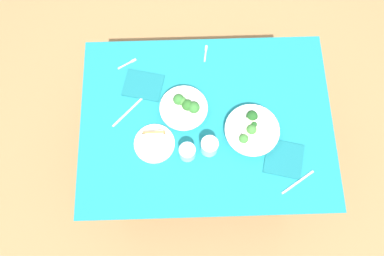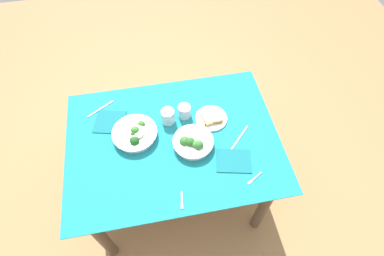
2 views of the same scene
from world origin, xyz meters
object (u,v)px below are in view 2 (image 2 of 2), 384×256
table_knife_left (101,109)px  water_glass_side (168,116)px  fork_by_far_bowl (254,179)px  bread_side_plate (211,118)px  napkin_folded_lower (110,122)px  water_glass_center (184,111)px  fork_by_near_bowl (182,201)px  napkin_folded_upper (234,161)px  table_knife_right (239,138)px  broccoli_bowl_far (135,134)px  broccoli_bowl_near (193,143)px

table_knife_left → water_glass_side: bearing=124.5°
fork_by_far_bowl → bread_side_plate: bearing=-102.3°
fork_by_far_bowl → napkin_folded_lower: napkin_folded_lower is taller
table_knife_left → napkin_folded_lower: bearing=82.5°
water_glass_side → napkin_folded_lower: size_ratio=0.54×
bread_side_plate → table_knife_left: bearing=162.7°
water_glass_center → fork_by_near_bowl: 0.57m
napkin_folded_upper → napkin_folded_lower: bearing=149.1°
table_knife_left → water_glass_center: bearing=131.2°
table_knife_left → table_knife_right: (0.81, -0.38, 0.00)m
fork_by_far_bowl → fork_by_near_bowl: bearing=-22.7°
table_knife_right → napkin_folded_lower: size_ratio=1.19×
napkin_folded_lower → table_knife_left: bearing=114.9°
fork_by_near_bowl → table_knife_left: same height
bread_side_plate → table_knife_right: size_ratio=0.93×
fork_by_far_bowl → table_knife_left: (-0.82, 0.65, -0.00)m
broccoli_bowl_far → broccoli_bowl_near: bearing=-21.2°
water_glass_side → napkin_folded_upper: size_ratio=0.49×
bread_side_plate → fork_by_near_bowl: bearing=-118.7°
bread_side_plate → table_knife_right: bread_side_plate is taller
broccoli_bowl_far → fork_by_far_bowl: 0.73m
table_knife_left → broccoli_bowl_near: bearing=111.7°
broccoli_bowl_far → table_knife_left: bearing=128.6°
fork_by_far_bowl → napkin_folded_lower: size_ratio=0.55×
broccoli_bowl_near → water_glass_center: size_ratio=2.80×
water_glass_side → table_knife_left: 0.45m
water_glass_center → napkin_folded_lower: bearing=175.6°
table_knife_left → napkin_folded_upper: 0.91m
broccoli_bowl_near → napkin_folded_lower: 0.55m
broccoli_bowl_near → table_knife_right: size_ratio=1.12×
broccoli_bowl_near → napkin_folded_upper: bearing=-34.5°
bread_side_plate → fork_by_far_bowl: bread_side_plate is taller
broccoli_bowl_far → napkin_folded_lower: (-0.15, 0.14, -0.03)m
water_glass_center → napkin_folded_lower: (-0.47, 0.04, -0.04)m
broccoli_bowl_near → table_knife_right: bearing=0.1°
broccoli_bowl_near → fork_by_near_bowl: broccoli_bowl_near is taller
water_glass_center → table_knife_right: size_ratio=0.40×
broccoli_bowl_near → fork_by_near_bowl: bearing=-110.3°
water_glass_center → fork_by_far_bowl: (0.30, -0.50, -0.04)m
water_glass_center → napkin_folded_upper: water_glass_center is taller
bread_side_plate → fork_by_near_bowl: 0.56m
water_glass_center → napkin_folded_lower: water_glass_center is taller
fork_by_near_bowl → water_glass_center: bearing=177.3°
broccoli_bowl_far → napkin_folded_upper: 0.60m
water_glass_side → fork_by_near_bowl: (-0.01, -0.53, -0.05)m
water_glass_side → napkin_folded_upper: (0.33, -0.35, -0.05)m
broccoli_bowl_far → water_glass_center: (0.32, 0.10, 0.01)m
water_glass_center → table_knife_left: bearing=163.7°
broccoli_bowl_far → table_knife_left: 0.33m
napkin_folded_lower → napkin_folded_upper: bearing=-30.9°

